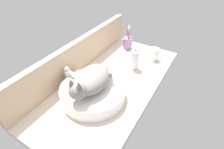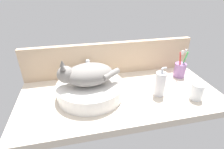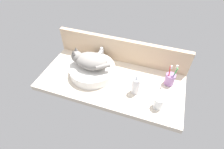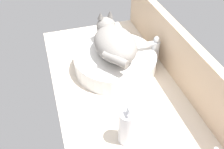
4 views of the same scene
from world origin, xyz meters
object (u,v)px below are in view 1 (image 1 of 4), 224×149
(sink_basin, at_px, (93,92))
(faucet, at_px, (69,76))
(cat, at_px, (91,80))
(toothbrush_cup, at_px, (128,43))
(water_glass, at_px, (154,55))
(soap_dispenser, at_px, (135,60))

(sink_basin, xyz_separation_m, faucet, (0.01, 0.18, 0.03))
(cat, height_order, toothbrush_cup, cat)
(water_glass, bearing_deg, soap_dispenser, 156.29)
(sink_basin, height_order, faucet, faucet)
(soap_dispenser, bearing_deg, water_glass, -23.71)
(faucet, xyz_separation_m, water_glass, (0.54, -0.33, -0.03))
(toothbrush_cup, distance_m, water_glass, 0.25)
(toothbrush_cup, xyz_separation_m, water_glass, (-0.05, -0.24, -0.01))
(sink_basin, bearing_deg, soap_dispenser, -11.71)
(soap_dispenser, bearing_deg, faucet, 145.19)
(faucet, height_order, soap_dispenser, soap_dispenser)
(sink_basin, height_order, toothbrush_cup, toothbrush_cup)
(cat, relative_size, water_glass, 3.63)
(cat, xyz_separation_m, water_glass, (0.56, -0.15, -0.09))
(sink_basin, xyz_separation_m, cat, (-0.01, -0.00, 0.10))
(soap_dispenser, height_order, toothbrush_cup, toothbrush_cup)
(sink_basin, distance_m, toothbrush_cup, 0.60)
(cat, height_order, water_glass, cat)
(cat, height_order, faucet, cat)
(faucet, relative_size, soap_dispenser, 0.81)
(sink_basin, relative_size, faucet, 2.65)
(sink_basin, relative_size, water_glass, 4.03)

